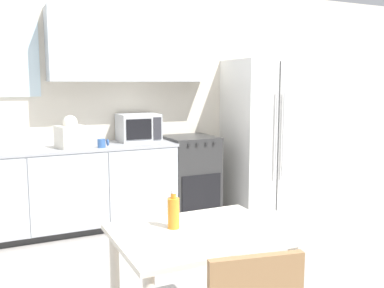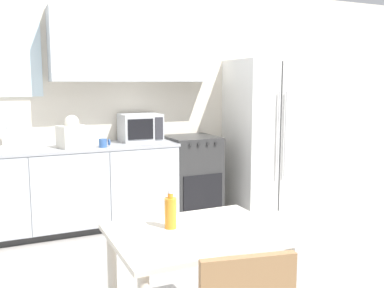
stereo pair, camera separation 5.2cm
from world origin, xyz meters
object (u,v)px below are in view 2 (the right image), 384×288
Objects in this scene: dining_table at (196,252)px; drink_bottle at (170,212)px; refrigerator at (263,134)px; microwave at (140,127)px; coffee_mug at (104,143)px; oven_range at (192,175)px.

dining_table is 4.21× the size of drink_bottle.
drink_bottle is (-2.14, -2.27, -0.09)m from refrigerator.
dining_table is (-0.48, -2.53, -0.45)m from microwave.
drink_bottle is (-0.59, -2.42, -0.23)m from microwave.
coffee_mug is at bearing -175.54° from refrigerator.
oven_range is 2.68m from dining_table.
coffee_mug is (-2.04, -0.16, 0.03)m from refrigerator.
microwave is at bearing 76.26° from drink_bottle.
microwave is (-0.60, 0.09, 0.59)m from oven_range.
drink_bottle is at bearing -103.74° from microwave.
microwave reaches higher than drink_bottle.
refrigerator is 1.57m from microwave.
refrigerator is 2.05m from coffee_mug.
refrigerator is 4.14× the size of microwave.
microwave is 2.61m from dining_table.
drink_bottle is at bearing -92.77° from coffee_mug.
refrigerator reaches higher than dining_table.
coffee_mug reaches higher than dining_table.
oven_range is 0.99× the size of dining_table.
coffee_mug is 2.12m from drink_bottle.
coffee_mug is at bearing -168.60° from oven_range.
microwave is 3.90× the size of coffee_mug.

